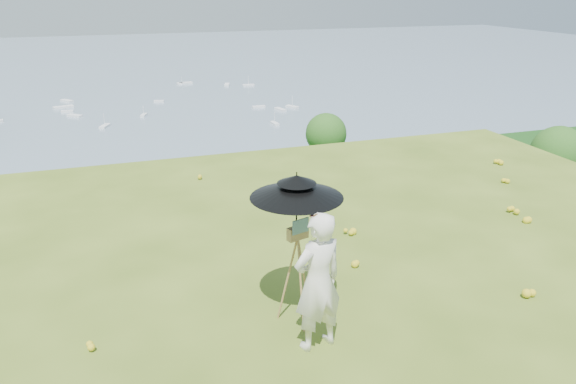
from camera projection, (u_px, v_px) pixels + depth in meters
name	position (u px, v px, depth m)	size (l,w,h in m)	color
ground	(398.00, 260.00, 9.35)	(14.00, 14.00, 0.00)	#4B651C
forest_slope	(184.00, 376.00, 50.58)	(140.00, 56.00, 22.00)	#103A10
shoreline_tier	(147.00, 254.00, 88.50)	(170.00, 28.00, 8.00)	slate
bay_water	(108.00, 80.00, 234.10)	(700.00, 700.00, 0.00)	slate
slope_trees	(173.00, 235.00, 45.66)	(110.00, 50.00, 6.00)	#205519
harbor_town	(144.00, 217.00, 86.22)	(110.00, 22.00, 5.00)	silver
moored_boats	(72.00, 124.00, 160.18)	(140.00, 140.00, 0.70)	white
wildflowers	(391.00, 250.00, 9.55)	(10.00, 10.50, 0.12)	gold
painter	(318.00, 282.00, 6.83)	(0.67, 0.44, 1.83)	silver
field_easel	(297.00, 271.00, 7.41)	(0.58, 0.58, 1.53)	olive
sun_umbrella	(297.00, 205.00, 7.11)	(1.19, 1.19, 0.88)	black
painter_cap	(319.00, 217.00, 6.53)	(0.18, 0.21, 0.10)	#BF6973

